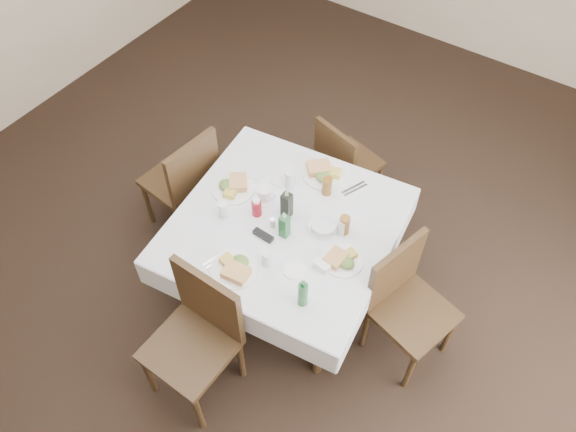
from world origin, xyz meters
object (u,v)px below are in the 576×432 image
object	(u,v)px
chair_north	(343,161)
dining_table	(285,230)
water_s	(267,258)
coffee_mug	(265,195)
chair_west	(186,179)
chair_east	(404,297)
oil_cruet_green	(284,225)
water_e	(342,226)
water_n	(290,179)
ketchup_bottle	(257,207)
water_w	(224,210)
bread_basket	(323,226)
oil_cruet_dark	(287,204)
green_bottle	(303,294)
chair_south	(199,330)

from	to	relation	value
chair_north	dining_table	bearing A→B (deg)	-84.57
water_s	coffee_mug	xyz separation A→B (m)	(-0.32, 0.42, -0.01)
chair_west	coffee_mug	bearing A→B (deg)	2.34
chair_east	oil_cruet_green	world-z (taller)	oil_cruet_green
water_e	water_n	bearing A→B (deg)	163.86
chair_west	water_s	size ratio (longest dim) A/B	8.31
water_n	ketchup_bottle	distance (m)	0.33
chair_north	water_w	world-z (taller)	water_w
chair_north	bread_basket	xyz separation A→B (m)	(0.32, -0.83, 0.29)
ketchup_bottle	chair_north	bearing A→B (deg)	83.70
water_s	water_w	bearing A→B (deg)	161.52
chair_north	coffee_mug	xyz separation A→B (m)	(-0.14, -0.85, 0.31)
dining_table	oil_cruet_dark	xyz separation A→B (m)	(-0.03, 0.07, 0.19)
water_e	green_bottle	world-z (taller)	green_bottle
oil_cruet_dark	dining_table	bearing A→B (deg)	-66.97
chair_west	water_e	size ratio (longest dim) A/B	7.98
chair_east	oil_cruet_dark	size ratio (longest dim) A/B	3.78
dining_table	bread_basket	size ratio (longest dim) A/B	8.17
dining_table	oil_cruet_dark	size ratio (longest dim) A/B	6.07
water_s	oil_cruet_green	distance (m)	0.25
oil_cruet_dark	green_bottle	xyz separation A→B (m)	(0.45, -0.50, -0.01)
dining_table	coffee_mug	world-z (taller)	coffee_mug
chair_north	green_bottle	bearing A→B (deg)	-69.52
water_w	bread_basket	xyz separation A→B (m)	(0.60, 0.27, -0.03)
water_s	dining_table	bearing A→B (deg)	105.69
oil_cruet_dark	green_bottle	world-z (taller)	oil_cruet_dark
water_s	chair_east	bearing A→B (deg)	26.53
chair_west	ketchup_bottle	xyz separation A→B (m)	(0.74, -0.10, 0.27)
water_s	oil_cruet_dark	xyz separation A→B (m)	(-0.12, 0.39, 0.05)
water_w	ketchup_bottle	world-z (taller)	ketchup_bottle
ketchup_bottle	chair_east	bearing A→B (deg)	5.58
dining_table	ketchup_bottle	xyz separation A→B (m)	(-0.20, -0.04, 0.14)
chair_south	water_s	xyz separation A→B (m)	(0.14, 0.53, 0.23)
dining_table	green_bottle	distance (m)	0.63
dining_table	chair_east	xyz separation A→B (m)	(0.87, 0.07, -0.13)
bread_basket	water_n	bearing A→B (deg)	153.81
water_s	green_bottle	xyz separation A→B (m)	(0.33, -0.11, 0.04)
chair_east	water_w	distance (m)	1.29
chair_east	chair_west	size ratio (longest dim) A/B	0.99
chair_east	chair_west	distance (m)	1.81
water_n	water_e	size ratio (longest dim) A/B	1.14
chair_south	water_e	world-z (taller)	chair_south
water_e	ketchup_bottle	distance (m)	0.57
water_w	chair_east	bearing A→B (deg)	10.92
oil_cruet_green	oil_cruet_dark	bearing A→B (deg)	119.18
coffee_mug	green_bottle	xyz separation A→B (m)	(0.65, -0.52, 0.05)
water_s	oil_cruet_dark	size ratio (longest dim) A/B	0.46
chair_south	water_e	distance (m)	1.10
oil_cruet_dark	coffee_mug	xyz separation A→B (m)	(-0.20, 0.03, -0.07)
chair_west	bread_basket	size ratio (longest dim) A/B	5.15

